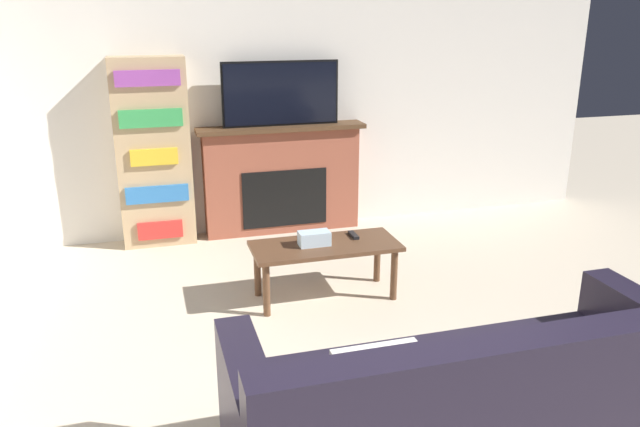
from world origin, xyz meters
The scene contains 8 objects.
wall_back centered at (0.00, 4.37, 1.35)m, with size 6.92×0.06×2.70m.
fireplace centered at (0.22, 4.23, 0.51)m, with size 1.54×0.28×1.01m.
tv centered at (0.22, 4.21, 1.29)m, with size 1.06×0.03×0.57m.
couch centered at (0.28, 0.76, 0.30)m, with size 2.10×0.90×0.88m.
coffee_table centered at (0.19, 2.71, 0.36)m, with size 1.05×0.45×0.42m.
tissue_box centered at (0.11, 2.71, 0.47)m, with size 0.22×0.12×0.10m.
remote_control centered at (0.43, 2.80, 0.43)m, with size 0.04×0.15×0.02m.
bookshelf centered at (-0.92, 4.21, 0.82)m, with size 0.63×0.29×1.64m.
Camera 1 is at (-0.99, -1.27, 2.00)m, focal length 35.00 mm.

